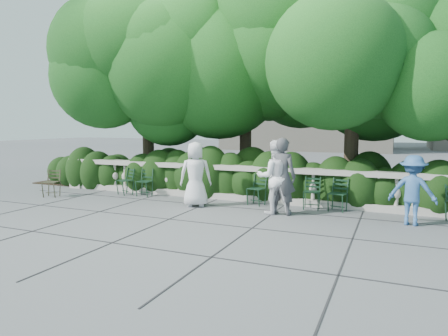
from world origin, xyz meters
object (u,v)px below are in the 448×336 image
at_px(chair_a, 121,195).
at_px(chair_d, 311,210).
at_px(chair_c, 253,206).
at_px(person_older_blue, 413,190).
at_px(chair_b, 142,197).
at_px(person_woman_grey, 282,176).
at_px(chair_weathered, 49,198).
at_px(person_casual_man, 275,177).
at_px(person_businessman, 196,174).
at_px(chair_e, 335,212).

relative_size(chair_a, chair_d, 1.00).
bearing_deg(chair_a, chair_c, 24.49).
height_order(chair_d, person_older_blue, person_older_blue).
height_order(chair_b, person_woman_grey, person_woman_grey).
bearing_deg(chair_c, person_older_blue, 4.85).
bearing_deg(chair_weathered, person_casual_man, -13.00).
bearing_deg(chair_d, chair_a, 177.23).
xyz_separation_m(chair_weathered, person_businessman, (4.57, 0.59, 0.85)).
xyz_separation_m(person_woman_grey, person_older_blue, (2.83, 0.14, -0.17)).
relative_size(chair_b, person_older_blue, 0.56).
bearing_deg(chair_b, chair_a, 178.98).
bearing_deg(person_older_blue, chair_e, -11.57).
xyz_separation_m(chair_b, chair_c, (3.51, 0.04, 0.00)).
relative_size(chair_e, person_woman_grey, 0.45).
bearing_deg(chair_c, chair_a, -165.59).
bearing_deg(chair_c, chair_b, -166.01).
distance_m(chair_c, chair_weathered, 6.08).
bearing_deg(chair_weathered, person_woman_grey, -13.52).
relative_size(chair_b, chair_weathered, 1.00).
bearing_deg(chair_c, chair_d, 15.75).
xyz_separation_m(chair_b, chair_d, (5.01, 0.11, 0.00)).
xyz_separation_m(chair_c, chair_weathered, (-5.95, -1.24, 0.00)).
relative_size(chair_weathered, person_older_blue, 0.56).
relative_size(chair_b, chair_c, 1.00).
distance_m(chair_a, chair_e, 6.35).
bearing_deg(person_woman_grey, chair_a, -1.94).
bearing_deg(chair_weathered, chair_d, -8.10).
distance_m(chair_d, person_businessman, 3.09).
distance_m(chair_b, person_woman_grey, 4.60).
xyz_separation_m(chair_a, chair_c, (4.24, 0.08, 0.00)).
bearing_deg(chair_a, chair_e, 24.62).
relative_size(chair_a, person_casual_man, 0.47).
distance_m(chair_c, person_older_blue, 3.89).
bearing_deg(person_older_blue, chair_b, 4.62).
xyz_separation_m(person_businessman, person_woman_grey, (2.34, -0.05, 0.07)).
distance_m(chair_a, chair_weathered, 2.07).
height_order(chair_b, person_businessman, person_businessman).
bearing_deg(chair_e, chair_b, -167.95).
distance_m(chair_e, person_woman_grey, 1.66).
relative_size(person_businessman, person_older_blue, 1.13).
xyz_separation_m(chair_a, chair_d, (5.74, 0.15, 0.00)).
height_order(chair_e, chair_weathered, same).
relative_size(chair_a, person_woman_grey, 0.45).
bearing_deg(chair_d, chair_b, 176.99).
height_order(chair_a, person_businessman, person_businessman).
bearing_deg(person_casual_man, chair_b, -32.69).
bearing_deg(chair_e, chair_a, -167.71).
xyz_separation_m(chair_e, person_businessman, (-3.49, -0.70, 0.85)).
xyz_separation_m(chair_c, chair_e, (2.11, 0.06, 0.00)).
height_order(chair_weathered, person_businessman, person_businessman).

